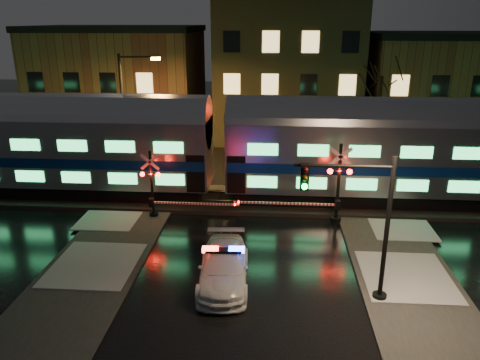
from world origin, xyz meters
name	(u,v)px	position (x,y,z in m)	size (l,w,h in m)	color
ground	(250,241)	(0.00, 0.00, 0.00)	(120.00, 120.00, 0.00)	black
ballast	(255,200)	(0.00, 5.00, 0.12)	(90.00, 4.20, 0.24)	black
sidewalk_left	(65,307)	(-6.50, -6.00, 0.06)	(4.00, 20.00, 0.12)	#2D2D2D
sidewalk_right	(428,323)	(6.50, -6.00, 0.06)	(4.00, 20.00, 0.12)	#2D2D2D
building_left	(121,83)	(-13.00, 22.00, 4.50)	(14.00, 10.00, 9.00)	brown
building_mid	(287,70)	(2.00, 22.50, 5.75)	(12.00, 11.00, 11.50)	brown
building_right	(436,89)	(15.00, 22.00, 4.25)	(12.00, 10.00, 8.50)	brown
train	(219,145)	(-2.07, 5.00, 3.38)	(51.00, 3.12, 5.92)	black
police_car	(224,267)	(-0.87, -3.78, 0.70)	(2.20, 4.86, 1.54)	white
crossing_signal_right	(331,192)	(3.96, 2.31, 1.76)	(6.00, 0.67, 4.25)	black
crossing_signal_left	(159,192)	(-4.93, 2.30, 1.51)	(5.20, 0.63, 3.68)	black
traffic_light	(362,227)	(4.21, -4.68, 3.00)	(3.65, 0.68, 5.65)	black
streetlight	(127,108)	(-8.41, 9.00, 4.63)	(2.69, 0.28, 8.03)	black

